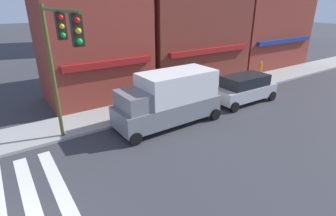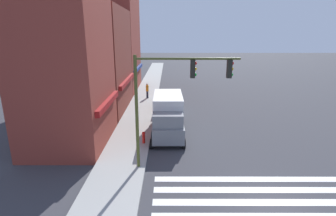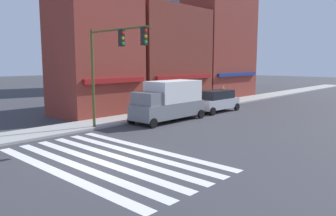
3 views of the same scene
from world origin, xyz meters
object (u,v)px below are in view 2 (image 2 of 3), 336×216
fire_hydrant (144,137)px  box_truck_grey (168,114)px  pedestrian_orange_vest (147,90)px  traffic_signal (173,89)px  suv_silver (168,101)px

fire_hydrant → box_truck_grey: bearing=-37.7°
fire_hydrant → pedestrian_orange_vest: bearing=3.4°
box_truck_grey → traffic_signal: bearing=-177.7°
box_truck_grey → fire_hydrant: 2.94m
pedestrian_orange_vest → fire_hydrant: size_ratio=2.10×
suv_silver → pedestrian_orange_vest: 5.49m
traffic_signal → suv_silver: (11.97, 0.29, -3.73)m
fire_hydrant → traffic_signal: bearing=-149.4°
traffic_signal → suv_silver: size_ratio=1.38×
traffic_signal → fire_hydrant: (3.38, 1.99, -4.15)m
suv_silver → box_truck_grey: bearing=-179.1°
pedestrian_orange_vest → fire_hydrant: bearing=-0.0°
suv_silver → pedestrian_orange_vest: (4.89, 2.50, 0.04)m
box_truck_grey → pedestrian_orange_vest: 11.57m
pedestrian_orange_vest → fire_hydrant: pedestrian_orange_vest is taller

